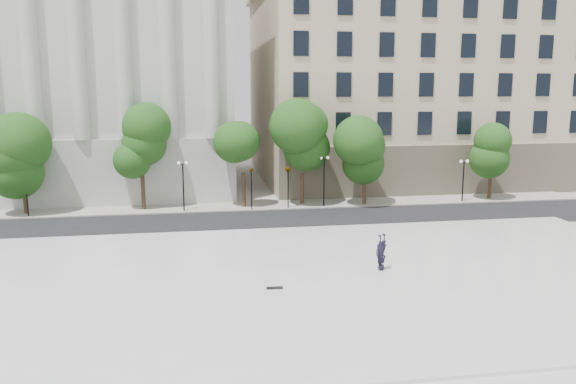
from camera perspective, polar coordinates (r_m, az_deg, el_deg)
name	(u,v)px	position (r m, az deg, el deg)	size (l,w,h in m)	color
ground	(318,307)	(27.37, 3.11, -11.59)	(160.00, 160.00, 0.00)	#B5B3AB
plaza	(306,282)	(30.04, 1.87, -9.10)	(44.00, 22.00, 0.45)	silver
street	(269,221)	(44.33, -1.92, -2.99)	(60.00, 8.00, 0.02)	black
far_sidewalk	(260,205)	(50.13, -2.82, -1.37)	(60.00, 4.00, 0.12)	#B1ADA3
building_west	(83,64)	(64.43, -20.07, 12.09)	(31.50, 27.65, 25.60)	#B6B6B1
building_east	(414,82)	(68.64, 12.71, 10.85)	(36.00, 26.15, 23.00)	#C3B495
traffic_light_west	(251,169)	(47.76, -3.76, 2.37)	(0.86, 1.60, 4.14)	black
traffic_light_east	(288,166)	(48.15, 0.01, 2.64)	(1.15, 1.93, 4.28)	black
person_lying	(381,265)	(31.50, 9.41, -7.34)	(0.73, 0.48, 2.01)	black
skateboard	(275,288)	(28.36, -1.37, -9.71)	(0.82, 0.21, 0.08)	black
street_trees	(253,150)	(48.94, -3.54, 4.29)	(45.35, 5.21, 7.56)	#382619
lamp_posts	(254,176)	(48.17, -3.47, 1.67)	(38.57, 0.28, 4.56)	black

